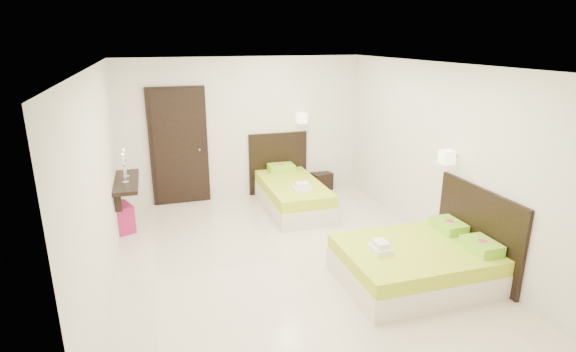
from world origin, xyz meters
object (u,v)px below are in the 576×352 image
object	(u,v)px
bed_single	(291,192)
bed_double	(421,260)
nightstand	(321,181)
ottoman	(116,219)

from	to	relation	value
bed_single	bed_double	bearing A→B (deg)	-75.01
nightstand	ottoman	bearing A→B (deg)	-176.52
ottoman	bed_double	bearing A→B (deg)	-35.66
bed_single	bed_double	distance (m)	3.00
bed_single	bed_double	world-z (taller)	bed_single
nightstand	ottoman	xyz separation A→B (m)	(-3.80, -1.04, 0.05)
bed_double	ottoman	bearing A→B (deg)	144.34
ottoman	bed_single	bearing A→B (deg)	4.69
nightstand	bed_single	bearing A→B (deg)	-149.33
bed_double	ottoman	world-z (taller)	bed_double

